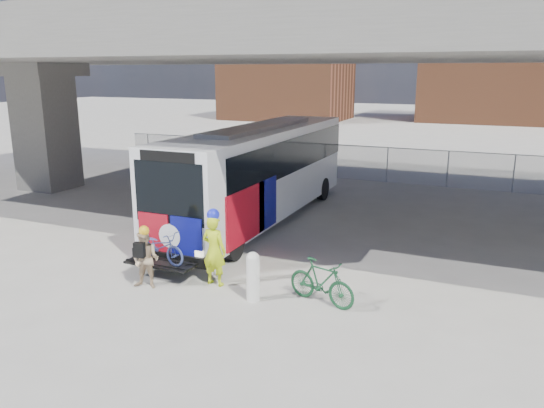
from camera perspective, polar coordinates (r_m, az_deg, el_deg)
The scene contains 9 objects.
ground at distance 17.42m, azimuth 0.79°, elevation -4.75°, with size 160.00×160.00×0.00m, color #9E9991.
bus at distance 20.18m, azimuth -1.32°, elevation 4.05°, with size 2.67×12.99×3.69m.
overpass at distance 20.26m, azimuth 5.45°, elevation 16.63°, with size 40.00×16.00×7.95m.
chainlink_fence at distance 28.25m, azimuth 10.35°, elevation 5.32°, with size 30.00×0.06×30.00m.
brick_buildings at distance 63.63m, azimuth 19.53°, elevation 13.13°, with size 54.00×22.00×12.00m.
bollard at distance 13.36m, azimuth -2.06°, elevation -7.61°, with size 0.33×0.33×1.28m.
cyclist_hivis at distance 14.29m, azimuth -6.25°, elevation -4.77°, with size 0.74×0.52×2.13m.
cyclist_tan at distance 14.46m, azimuth -13.45°, elevation -5.75°, with size 0.86×0.72×1.72m.
bike_parked at distance 13.29m, azimuth 5.34°, elevation -8.34°, with size 0.54×1.90×1.14m, color #164627.
Camera 1 is at (6.39, -15.20, 5.63)m, focal length 35.00 mm.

